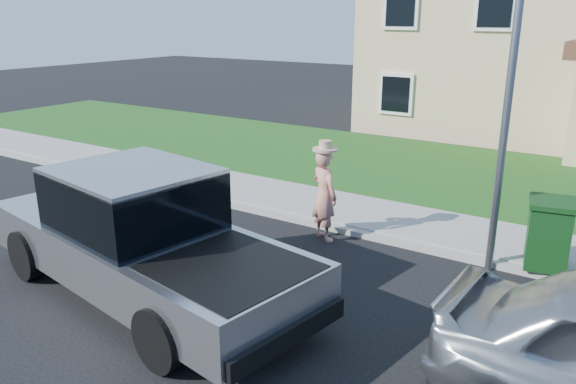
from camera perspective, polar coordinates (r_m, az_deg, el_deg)
The scene contains 9 objects.
ground at distance 9.99m, azimuth -6.12°, elevation -8.40°, with size 80.00×80.00×0.00m, color black.
curb at distance 11.71m, azimuth 6.75°, elevation -4.09°, with size 40.00×0.20×0.12m, color gray.
sidewalk at distance 12.64m, azimuth 9.00°, elevation -2.47°, with size 40.00×2.00×0.15m, color gray.
lawn at distance 16.68m, azimuth 15.46°, elevation 1.95°, with size 40.00×7.00×0.10m, color #113D13.
house at distance 23.73m, azimuth 23.03°, elevation 13.35°, with size 14.00×11.30×6.85m.
pickup_truck at distance 9.21m, azimuth -14.65°, elevation -4.55°, with size 6.66×3.15×2.10m.
woman at distance 11.17m, azimuth 3.71°, elevation -0.16°, with size 0.80×0.68×2.04m.
trash_bin at distance 10.71m, azimuth 24.94°, elevation -3.79°, with size 0.88×0.97×1.20m.
street_lamp at distance 9.85m, azimuth 21.65°, elevation 9.79°, with size 0.46×0.73×5.67m.
Camera 1 is at (5.78, -6.89, 4.36)m, focal length 35.00 mm.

